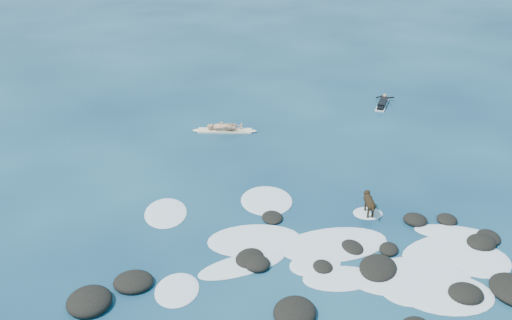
{
  "coord_description": "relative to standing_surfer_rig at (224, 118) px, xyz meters",
  "views": [
    {
      "loc": [
        -2.08,
        -16.44,
        11.46
      ],
      "look_at": [
        -1.59,
        4.0,
        0.9
      ],
      "focal_mm": 40.0,
      "sensor_mm": 36.0,
      "label": 1
    }
  ],
  "objects": [
    {
      "name": "paddling_surfer_rig",
      "position": [
        8.42,
        3.23,
        -0.57
      ],
      "size": [
        1.35,
        2.22,
        0.39
      ],
      "rotation": [
        0.0,
        0.0,
        1.2
      ],
      "color": "white",
      "rests_on": "ground"
    },
    {
      "name": "dog",
      "position": [
        5.49,
        -7.51,
        -0.17
      ],
      "size": [
        0.35,
        1.28,
        0.81
      ],
      "rotation": [
        0.0,
        0.0,
        1.61
      ],
      "color": "black",
      "rests_on": "ground"
    },
    {
      "name": "standing_surfer_rig",
      "position": [
        0.0,
        0.0,
        0.0
      ],
      "size": [
        3.14,
        0.67,
        1.78
      ],
      "rotation": [
        0.0,
        0.0,
        -0.05
      ],
      "color": "#F9EAC7",
      "rests_on": "ground"
    },
    {
      "name": "ground",
      "position": [
        3.0,
        -8.79,
        -0.7
      ],
      "size": [
        160.0,
        160.0,
        0.0
      ],
      "primitive_type": "plane",
      "color": "#0A2642",
      "rests_on": "ground"
    },
    {
      "name": "breaking_foam",
      "position": [
        4.39,
        -9.91,
        -0.69
      ],
      "size": [
        12.78,
        7.82,
        0.12
      ],
      "color": "white",
      "rests_on": "ground"
    },
    {
      "name": "reef_rocks",
      "position": [
        3.65,
        -11.15,
        -0.6
      ],
      "size": [
        14.28,
        6.57,
        0.53
      ],
      "color": "black",
      "rests_on": "ground"
    }
  ]
}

